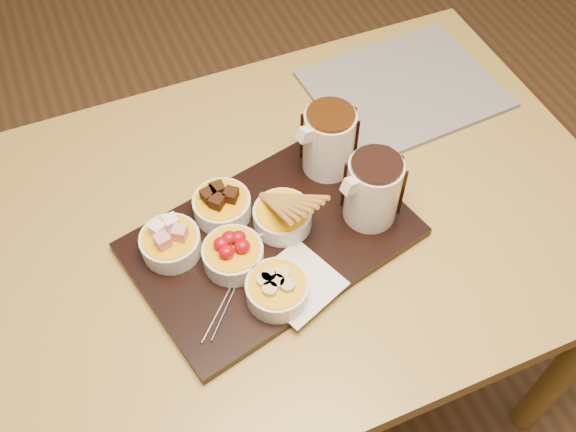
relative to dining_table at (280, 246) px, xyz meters
name	(u,v)px	position (x,y,z in m)	size (l,w,h in m)	color
ground	(283,380)	(0.00, 0.00, -0.65)	(5.00, 5.00, 0.00)	brown
dining_table	(280,246)	(0.00, 0.00, 0.00)	(1.20, 0.80, 0.75)	#A98D3E
serving_board	(272,239)	(-0.03, -0.05, 0.11)	(0.46, 0.30, 0.02)	black
napkin	(298,283)	(-0.03, -0.15, 0.12)	(0.12, 0.12, 0.00)	white
bowl_marshmallows	(171,244)	(-0.20, -0.01, 0.14)	(0.10, 0.10, 0.04)	silver
bowl_cake	(222,207)	(-0.09, 0.03, 0.14)	(0.10, 0.10, 0.04)	silver
bowl_strawberries	(233,256)	(-0.11, -0.07, 0.14)	(0.10, 0.10, 0.04)	silver
bowl_biscotti	(282,217)	(-0.01, -0.03, 0.14)	(0.10, 0.10, 0.04)	silver
bowl_bananas	(277,290)	(-0.07, -0.16, 0.14)	(0.10, 0.10, 0.04)	silver
pitcher_dark_chocolate	(373,190)	(0.14, -0.07, 0.18)	(0.09, 0.09, 0.13)	silver
pitcher_milk_chocolate	(329,142)	(0.12, 0.06, 0.18)	(0.09, 0.09, 0.13)	silver
fondue_skewers	(237,274)	(-0.12, -0.10, 0.12)	(0.26, 0.03, 0.01)	silver
newspaper	(404,89)	(0.36, 0.20, 0.10)	(0.37, 0.29, 0.01)	beige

